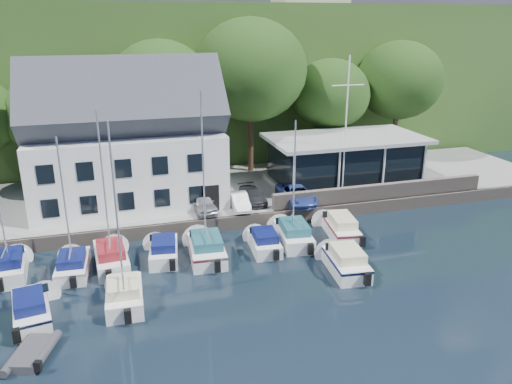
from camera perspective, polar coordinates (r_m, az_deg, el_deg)
ground at (r=27.19m, az=3.49°, el=-13.01°), size 180.00×180.00×0.00m
quay at (r=42.29m, az=-4.53°, el=-0.26°), size 60.00×13.00×1.00m
quay_face at (r=36.36m, az=-2.37°, el=-3.50°), size 60.00×0.30×1.00m
hillside at (r=84.25m, az=-11.25°, el=14.28°), size 160.00×75.00×16.00m
field_patch at (r=93.04m, az=-6.91°, el=19.93°), size 50.00×30.00×0.30m
harbor_building at (r=39.19m, az=-14.49°, el=5.04°), size 14.40×8.20×8.70m
club_pavilion at (r=43.67m, az=10.09°, el=3.63°), size 13.20×7.20×4.10m
seawall at (r=40.70m, az=14.07°, el=0.07°), size 18.00×0.50×1.20m
car_silver at (r=37.11m, az=-6.15°, el=-1.21°), size 1.86×3.96×1.31m
car_white at (r=37.48m, az=-1.89°, el=-1.03°), size 1.47×3.55×1.14m
car_dgrey at (r=38.74m, az=-0.41°, el=-0.39°), size 1.67×3.81×1.09m
car_blue at (r=38.76m, az=4.67°, el=-0.18°), size 1.66×4.18×1.43m
flagpole at (r=39.48m, az=10.21°, el=7.16°), size 2.64×0.20×11.02m
tree_1 at (r=44.56m, az=-22.74°, el=6.13°), size 6.73×6.73×9.20m
tree_2 at (r=45.00m, az=-10.70°, el=9.22°), size 8.80×8.80×12.02m
tree_3 at (r=45.75m, az=-0.64°, el=10.82°), size 10.10×10.10×13.80m
tree_4 at (r=48.75m, az=8.42°, el=8.96°), size 7.43×7.43×10.15m
tree_5 at (r=52.78m, az=15.86°, el=10.04°), size 8.54×8.54×11.67m
boat_r1_1 at (r=30.74m, az=-20.94°, el=-1.83°), size 2.22×5.69×8.26m
boat_r1_2 at (r=30.75m, az=-16.90°, el=-0.30°), size 2.48×6.58×9.34m
boat_r1_3 at (r=32.37m, az=-10.51°, el=-6.34°), size 2.60×5.71×1.45m
boat_r1_4 at (r=30.76m, az=-5.97°, el=0.66°), size 2.77×7.01×9.56m
boat_r1_5 at (r=33.14m, az=0.90°, el=-5.46°), size 2.31×5.60×1.36m
boat_r1_6 at (r=32.88m, az=4.39°, el=1.70°), size 2.82×6.87×9.31m
boat_r1_7 at (r=35.72m, az=9.59°, el=-3.72°), size 2.93×7.08×1.54m
boat_r2_0 at (r=28.26m, az=-24.34°, el=-11.80°), size 2.80×6.11×1.45m
boat_r2_1 at (r=26.13m, az=-15.54°, el=-3.58°), size 2.24×5.44×9.34m
boat_r2_4 at (r=30.86m, az=10.15°, el=-7.51°), size 2.75×6.37×1.55m
dinghy_1 at (r=25.55m, az=-24.23°, el=-16.32°), size 2.45×3.18×0.65m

